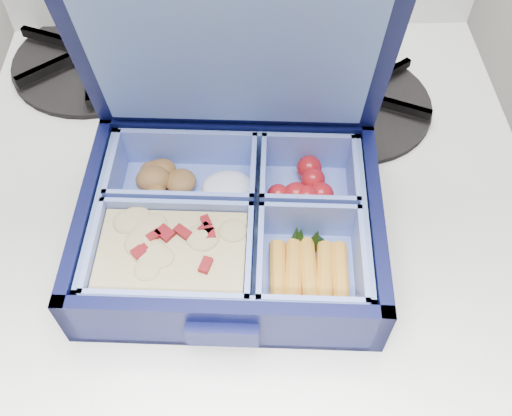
{
  "coord_description": "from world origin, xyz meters",
  "views": [
    {
      "loc": [
        0.25,
        1.33,
        1.26
      ],
      "look_at": [
        0.26,
        1.62,
        0.87
      ],
      "focal_mm": 40.0,
      "sensor_mm": 36.0,
      "label": 1
    }
  ],
  "objects_px": {
    "bento_box": "(231,225)",
    "burner_grate": "(352,97)",
    "stove": "(250,336)",
    "fork": "(238,140)"
  },
  "relations": [
    {
      "from": "bento_box",
      "to": "burner_grate",
      "type": "height_order",
      "value": "bento_box"
    },
    {
      "from": "stove",
      "to": "burner_grate",
      "type": "distance_m",
      "value": 0.45
    },
    {
      "from": "fork",
      "to": "stove",
      "type": "bearing_deg",
      "value": -56.05
    },
    {
      "from": "bento_box",
      "to": "burner_grate",
      "type": "relative_size",
      "value": 1.45
    },
    {
      "from": "stove",
      "to": "burner_grate",
      "type": "relative_size",
      "value": 4.81
    },
    {
      "from": "burner_grate",
      "to": "stove",
      "type": "bearing_deg",
      "value": -144.95
    },
    {
      "from": "stove",
      "to": "fork",
      "type": "height_order",
      "value": "fork"
    },
    {
      "from": "bento_box",
      "to": "burner_grate",
      "type": "bearing_deg",
      "value": 57.14
    },
    {
      "from": "burner_grate",
      "to": "fork",
      "type": "xyz_separation_m",
      "value": [
        -0.12,
        -0.05,
        -0.01
      ]
    },
    {
      "from": "stove",
      "to": "fork",
      "type": "bearing_deg",
      "value": 105.76
    }
  ]
}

